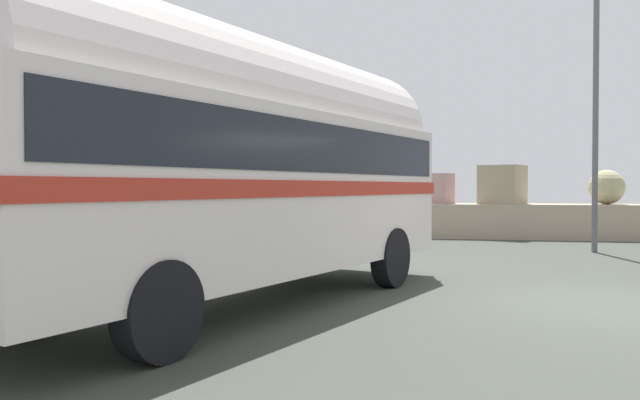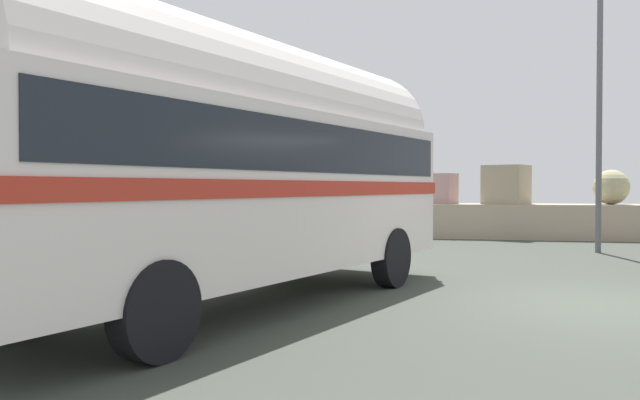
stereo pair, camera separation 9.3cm
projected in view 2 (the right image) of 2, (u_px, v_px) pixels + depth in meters
name	position (u px, v px, depth m)	size (l,w,h in m)	color
ground	(596.00, 305.00, 8.86)	(32.00, 26.00, 0.02)	#3B4138
breakwater	(509.00, 216.00, 20.42)	(31.36, 2.19, 2.33)	tan
vintage_coach	(237.00, 157.00, 8.72)	(5.16, 8.89, 3.70)	black
lamp_post	(602.00, 90.00, 15.84)	(0.97, 0.80, 7.23)	#5B5B60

